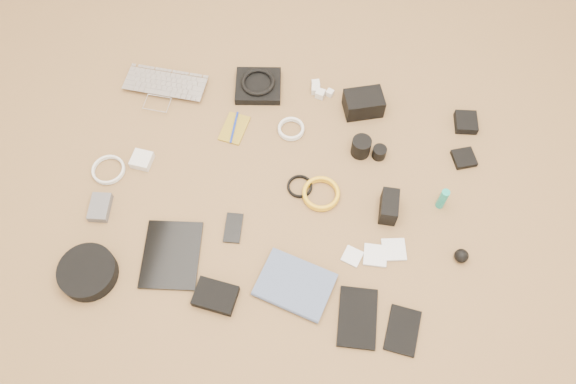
% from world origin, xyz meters
% --- Properties ---
extents(laptop, '(0.34, 0.24, 0.03)m').
position_xyz_m(laptop, '(-0.52, 0.36, 0.01)').
color(laptop, silver).
rests_on(laptop, ground).
extents(headphone_pouch, '(0.21, 0.20, 0.03)m').
position_xyz_m(headphone_pouch, '(-0.15, 0.46, 0.02)').
color(headphone_pouch, black).
rests_on(headphone_pouch, ground).
extents(headphones, '(0.18, 0.18, 0.02)m').
position_xyz_m(headphones, '(-0.15, 0.46, 0.04)').
color(headphones, black).
rests_on(headphones, headphone_pouch).
extents(charger_a, '(0.04, 0.04, 0.03)m').
position_xyz_m(charger_a, '(0.09, 0.48, 0.02)').
color(charger_a, silver).
rests_on(charger_a, ground).
extents(charger_b, '(0.04, 0.04, 0.03)m').
position_xyz_m(charger_b, '(0.08, 0.51, 0.01)').
color(charger_b, silver).
rests_on(charger_b, ground).
extents(charger_c, '(0.04, 0.04, 0.03)m').
position_xyz_m(charger_c, '(0.11, 0.46, 0.02)').
color(charger_c, silver).
rests_on(charger_c, ground).
extents(charger_d, '(0.03, 0.03, 0.02)m').
position_xyz_m(charger_d, '(0.15, 0.48, 0.01)').
color(charger_d, silver).
rests_on(charger_d, ground).
extents(dslr_camera, '(0.17, 0.15, 0.09)m').
position_xyz_m(dslr_camera, '(0.29, 0.43, 0.04)').
color(dslr_camera, black).
rests_on(dslr_camera, ground).
extents(lens_pouch, '(0.09, 0.10, 0.03)m').
position_xyz_m(lens_pouch, '(0.69, 0.42, 0.02)').
color(lens_pouch, black).
rests_on(lens_pouch, ground).
extents(notebook_olive, '(0.11, 0.15, 0.01)m').
position_xyz_m(notebook_olive, '(-0.20, 0.25, 0.00)').
color(notebook_olive, olive).
rests_on(notebook_olive, ground).
extents(pen_blue, '(0.01, 0.14, 0.01)m').
position_xyz_m(pen_blue, '(-0.20, 0.25, 0.01)').
color(pen_blue, '#142CA4').
rests_on(pen_blue, notebook_olive).
extents(cable_white_a, '(0.11, 0.11, 0.01)m').
position_xyz_m(cable_white_a, '(0.02, 0.28, 0.01)').
color(cable_white_a, silver).
rests_on(cable_white_a, ground).
extents(lens_a, '(0.10, 0.10, 0.08)m').
position_xyz_m(lens_a, '(0.30, 0.22, 0.04)').
color(lens_a, black).
rests_on(lens_a, ground).
extents(lens_b, '(0.07, 0.07, 0.05)m').
position_xyz_m(lens_b, '(0.37, 0.22, 0.02)').
color(lens_b, black).
rests_on(lens_b, ground).
extents(card_reader, '(0.10, 0.10, 0.02)m').
position_xyz_m(card_reader, '(0.69, 0.26, 0.01)').
color(card_reader, black).
rests_on(card_reader, ground).
extents(power_brick, '(0.08, 0.08, 0.03)m').
position_xyz_m(power_brick, '(-0.51, 0.04, 0.02)').
color(power_brick, silver).
rests_on(power_brick, ground).
extents(cable_white_b, '(0.13, 0.13, 0.01)m').
position_xyz_m(cable_white_b, '(-0.63, -0.02, 0.01)').
color(cable_white_b, silver).
rests_on(cable_white_b, ground).
extents(cable_black, '(0.10, 0.10, 0.01)m').
position_xyz_m(cable_black, '(0.09, 0.03, 0.00)').
color(cable_black, black).
rests_on(cable_black, ground).
extents(cable_yellow, '(0.18, 0.18, 0.02)m').
position_xyz_m(cable_yellow, '(0.18, 0.01, 0.01)').
color(cable_yellow, gold).
rests_on(cable_yellow, ground).
extents(flash, '(0.06, 0.11, 0.08)m').
position_xyz_m(flash, '(0.42, -0.01, 0.04)').
color(flash, black).
rests_on(flash, ground).
extents(lens_cleaner, '(0.04, 0.04, 0.10)m').
position_xyz_m(lens_cleaner, '(0.61, 0.05, 0.05)').
color(lens_cleaner, teal).
rests_on(lens_cleaner, ground).
extents(battery_charger, '(0.08, 0.11, 0.03)m').
position_xyz_m(battery_charger, '(-0.61, -0.17, 0.01)').
color(battery_charger, '#525156').
rests_on(battery_charger, ground).
extents(tablet, '(0.23, 0.27, 0.01)m').
position_xyz_m(tablet, '(-0.31, -0.31, 0.01)').
color(tablet, black).
rests_on(tablet, ground).
extents(phone, '(0.07, 0.12, 0.01)m').
position_xyz_m(phone, '(-0.11, -0.17, 0.00)').
color(phone, black).
rests_on(phone, ground).
extents(filter_case_left, '(0.08, 0.08, 0.01)m').
position_xyz_m(filter_case_left, '(0.32, -0.21, 0.00)').
color(filter_case_left, silver).
rests_on(filter_case_left, ground).
extents(filter_case_mid, '(0.08, 0.08, 0.01)m').
position_xyz_m(filter_case_mid, '(0.40, -0.19, 0.01)').
color(filter_case_mid, silver).
rests_on(filter_case_mid, ground).
extents(filter_case_right, '(0.10, 0.10, 0.01)m').
position_xyz_m(filter_case_right, '(0.46, -0.16, 0.01)').
color(filter_case_right, silver).
rests_on(filter_case_right, ground).
extents(air_blower, '(0.05, 0.05, 0.05)m').
position_xyz_m(air_blower, '(0.69, -0.15, 0.02)').
color(air_blower, black).
rests_on(air_blower, ground).
extents(headphone_case, '(0.25, 0.25, 0.05)m').
position_xyz_m(headphone_case, '(-0.56, -0.42, 0.03)').
color(headphone_case, black).
rests_on(headphone_case, ground).
extents(drive_case, '(0.15, 0.11, 0.03)m').
position_xyz_m(drive_case, '(-0.12, -0.43, 0.02)').
color(drive_case, black).
rests_on(drive_case, ground).
extents(paperback, '(0.28, 0.24, 0.02)m').
position_xyz_m(paperback, '(0.11, -0.43, 0.01)').
color(paperback, '#475779').
rests_on(paperback, ground).
extents(notebook_black_a, '(0.14, 0.21, 0.01)m').
position_xyz_m(notebook_black_a, '(0.36, -0.42, 0.01)').
color(notebook_black_a, black).
rests_on(notebook_black_a, ground).
extents(notebook_black_b, '(0.12, 0.16, 0.01)m').
position_xyz_m(notebook_black_b, '(0.51, -0.44, 0.01)').
color(notebook_black_b, black).
rests_on(notebook_black_b, ground).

